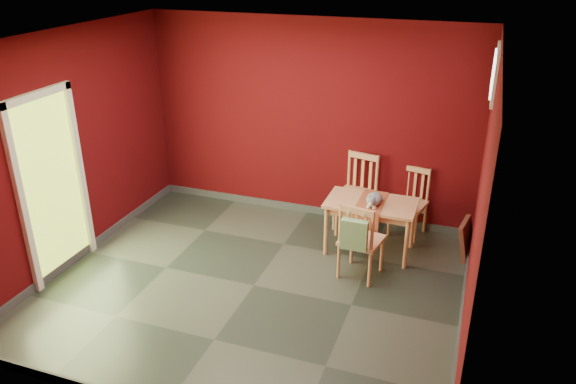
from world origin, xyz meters
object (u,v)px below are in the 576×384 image
(chair_near, at_px, (360,239))
(chair_far_left, at_px, (357,191))
(dining_table, at_px, (371,208))
(chair_far_right, at_px, (410,201))
(picture_frame, at_px, (466,239))
(tote_bag, at_px, (354,235))
(cat, at_px, (374,197))

(chair_near, bearing_deg, chair_far_left, 104.65)
(chair_far_left, distance_m, chair_near, 1.26)
(chair_far_left, bearing_deg, chair_near, -75.35)
(dining_table, bearing_deg, chair_far_right, 59.60)
(chair_near, bearing_deg, picture_frame, 38.64)
(chair_near, relative_size, tote_bag, 2.27)
(chair_near, bearing_deg, chair_far_right, 73.53)
(chair_near, relative_size, cat, 2.52)
(chair_far_left, height_order, picture_frame, chair_far_left)
(tote_bag, bearing_deg, dining_table, 88.95)
(chair_far_right, distance_m, tote_bag, 1.56)
(chair_far_left, distance_m, picture_frame, 1.51)
(dining_table, relative_size, chair_near, 1.15)
(cat, bearing_deg, chair_near, -67.81)
(dining_table, relative_size, chair_far_left, 1.08)
(cat, distance_m, picture_frame, 1.27)
(tote_bag, bearing_deg, chair_far_left, 101.54)
(chair_far_left, height_order, cat, chair_far_left)
(chair_near, xyz_separation_m, picture_frame, (1.13, 0.90, -0.25))
(dining_table, distance_m, chair_far_right, 0.77)
(tote_bag, height_order, cat, tote_bag)
(cat, bearing_deg, picture_frame, 42.43)
(dining_table, height_order, tote_bag, tote_bag)
(cat, bearing_deg, chair_far_left, 142.86)
(chair_far_right, height_order, picture_frame, chair_far_right)
(cat, bearing_deg, dining_table, 148.42)
(dining_table, height_order, chair_near, chair_near)
(picture_frame, bearing_deg, cat, -162.66)
(chair_far_left, bearing_deg, dining_table, -62.80)
(dining_table, relative_size, cat, 2.90)
(chair_far_left, xyz_separation_m, chair_near, (0.32, -1.22, -0.03))
(chair_far_left, distance_m, cat, 0.79)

